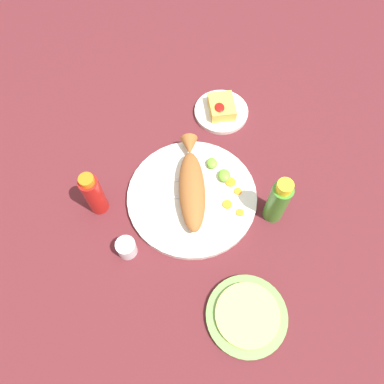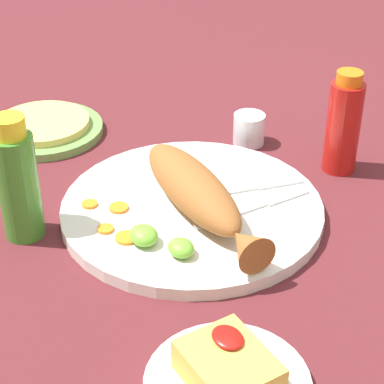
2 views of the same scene
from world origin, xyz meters
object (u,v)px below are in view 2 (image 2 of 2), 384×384
Objects in this scene: fried_fish at (198,193)px; fork_near at (251,188)px; fork_far at (261,205)px; hot_sauce_bottle_red at (343,124)px; main_plate at (192,209)px; hot_sauce_bottle_green at (18,182)px; tortilla_plate at (44,130)px; salt_cup at (249,131)px.

fried_fish is 1.65× the size of fork_near.
fork_near is at bearing 71.91° from fork_far.
main_plate is at bearing 87.74° from hot_sauce_bottle_red.
hot_sauce_bottle_green is 0.30m from tortilla_plate.
salt_cup reaches higher than fork_far.
hot_sauce_bottle_red reaches higher than main_plate.
hot_sauce_bottle_green is (0.08, 0.22, 0.07)m from main_plate.
hot_sauce_bottle_red is at bearing -83.29° from fried_fish.
fried_fish reaches higher than tortilla_plate.
hot_sauce_bottle_red is 0.49m from hot_sauce_bottle_green.
fried_fish is at bearing 174.95° from main_plate.
hot_sauce_bottle_red is at bearing 14.21° from fork_near.
main_plate is 2.27× the size of hot_sauce_bottle_red.
main_plate is 1.83× the size of tortilla_plate.
hot_sauce_bottle_green is 3.36× the size of salt_cup.
tortilla_plate is (0.36, 0.09, -0.04)m from fried_fish.
main_plate is 1.98× the size of fork_far.
main_plate is 0.10m from fork_far.
tortilla_plate is at bearing 44.84° from hot_sauce_bottle_red.
fork_near is at bearing 90.09° from hot_sauce_bottle_red.
fork_near and fork_far have the same top height.
main_plate is at bearing -110.44° from hot_sauce_bottle_green.
fork_far is 1.06× the size of hot_sauce_bottle_green.
hot_sauce_bottle_green reaches higher than salt_cup.
main_plate is 0.09m from fork_near.
hot_sauce_bottle_green reaches higher than fork_near.
main_plate is 1.22× the size of fried_fish.
hot_sauce_bottle_green reaches higher than fried_fish.
fork_near is (-0.01, -0.09, 0.01)m from main_plate.
fried_fish is 5.79× the size of salt_cup.
hot_sauce_bottle_green is at bearing 177.73° from fork_near.
hot_sauce_bottle_red is (0.00, -0.17, 0.06)m from fork_near.
salt_cup is (0.05, -0.41, -0.06)m from hot_sauce_bottle_green.
hot_sauce_bottle_green reaches higher than fork_far.
salt_cup reaches higher than fork_near.
tortilla_plate is (0.34, 0.09, -0.00)m from main_plate.
main_plate is 0.04m from fried_fish.
salt_cup is 0.26× the size of tortilla_plate.
fried_fish reaches higher than main_plate.
fork_near is 0.99× the size of fork_far.
salt_cup is at bearing -126.85° from tortilla_plate.
main_plate is at bearing 124.58° from salt_cup.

